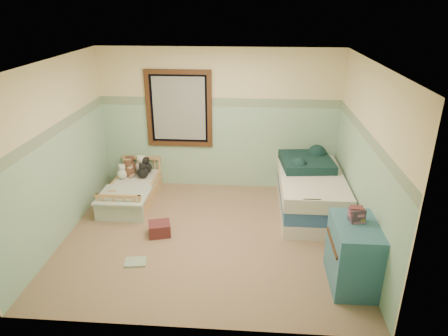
# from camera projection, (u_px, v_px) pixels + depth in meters

# --- Properties ---
(floor) EXTENTS (4.20, 3.60, 0.02)m
(floor) POSITION_uv_depth(u_px,v_px,m) (209.00, 237.00, 5.95)
(floor) COLOR #8F6F54
(floor) RESTS_ON ground
(ceiling) EXTENTS (4.20, 3.60, 0.02)m
(ceiling) POSITION_uv_depth(u_px,v_px,m) (206.00, 61.00, 4.98)
(ceiling) COLOR white
(ceiling) RESTS_ON wall_back
(wall_back) EXTENTS (4.20, 0.04, 2.50)m
(wall_back) POSITION_uv_depth(u_px,v_px,m) (219.00, 120.00, 7.12)
(wall_back) COLOR beige
(wall_back) RESTS_ON floor
(wall_front) EXTENTS (4.20, 0.04, 2.50)m
(wall_front) POSITION_uv_depth(u_px,v_px,m) (186.00, 226.00, 3.81)
(wall_front) COLOR beige
(wall_front) RESTS_ON floor
(wall_left) EXTENTS (0.04, 3.60, 2.50)m
(wall_left) POSITION_uv_depth(u_px,v_px,m) (57.00, 153.00, 5.61)
(wall_left) COLOR beige
(wall_left) RESTS_ON floor
(wall_right) EXTENTS (0.04, 3.60, 2.50)m
(wall_right) POSITION_uv_depth(u_px,v_px,m) (366.00, 161.00, 5.32)
(wall_right) COLOR beige
(wall_right) RESTS_ON floor
(wainscot_mint) EXTENTS (4.20, 0.01, 1.50)m
(wainscot_mint) POSITION_uv_depth(u_px,v_px,m) (219.00, 147.00, 7.30)
(wainscot_mint) COLOR #91CB9E
(wainscot_mint) RESTS_ON floor
(border_strip) EXTENTS (4.20, 0.01, 0.15)m
(border_strip) POSITION_uv_depth(u_px,v_px,m) (219.00, 102.00, 6.98)
(border_strip) COLOR #345F36
(border_strip) RESTS_ON wall_back
(window_frame) EXTENTS (1.16, 0.06, 1.36)m
(window_frame) POSITION_uv_depth(u_px,v_px,m) (179.00, 109.00, 7.05)
(window_frame) COLOR #442718
(window_frame) RESTS_ON wall_back
(window_blinds) EXTENTS (0.92, 0.01, 1.12)m
(window_blinds) POSITION_uv_depth(u_px,v_px,m) (179.00, 109.00, 7.06)
(window_blinds) COLOR #AFAFA8
(window_blinds) RESTS_ON window_frame
(toddler_bed_frame) EXTENTS (0.72, 1.44, 0.19)m
(toddler_bed_frame) POSITION_uv_depth(u_px,v_px,m) (133.00, 195.00, 6.97)
(toddler_bed_frame) COLOR tan
(toddler_bed_frame) RESTS_ON floor
(toddler_mattress) EXTENTS (0.66, 1.38, 0.12)m
(toddler_mattress) POSITION_uv_depth(u_px,v_px,m) (132.00, 187.00, 6.91)
(toddler_mattress) COLOR silver
(toddler_mattress) RESTS_ON toddler_bed_frame
(patchwork_quilt) EXTENTS (0.78, 0.72, 0.03)m
(patchwork_quilt) POSITION_uv_depth(u_px,v_px,m) (123.00, 195.00, 6.47)
(patchwork_quilt) COLOR #7CA4CF
(patchwork_quilt) RESTS_ON toddler_mattress
(plush_bed_brown) EXTENTS (0.22, 0.22, 0.22)m
(plush_bed_brown) POSITION_uv_depth(u_px,v_px,m) (131.00, 167.00, 7.32)
(plush_bed_brown) COLOR brown
(plush_bed_brown) RESTS_ON toddler_mattress
(plush_bed_white) EXTENTS (0.23, 0.23, 0.23)m
(plush_bed_white) POSITION_uv_depth(u_px,v_px,m) (142.00, 167.00, 7.30)
(plush_bed_white) COLOR silver
(plush_bed_white) RESTS_ON toddler_mattress
(plush_bed_tan) EXTENTS (0.17, 0.17, 0.17)m
(plush_bed_tan) POSITION_uv_depth(u_px,v_px,m) (130.00, 173.00, 7.12)
(plush_bed_tan) COLOR tan
(plush_bed_tan) RESTS_ON toddler_mattress
(plush_bed_dark) EXTENTS (0.19, 0.19, 0.19)m
(plush_bed_dark) POSITION_uv_depth(u_px,v_px,m) (143.00, 173.00, 7.10)
(plush_bed_dark) COLOR black
(plush_bed_dark) RESTS_ON toddler_mattress
(plush_floor_cream) EXTENTS (0.23, 0.23, 0.23)m
(plush_floor_cream) POSITION_uv_depth(u_px,v_px,m) (127.00, 188.00, 7.20)
(plush_floor_cream) COLOR silver
(plush_floor_cream) RESTS_ON floor
(plush_floor_tan) EXTENTS (0.24, 0.24, 0.24)m
(plush_floor_tan) POSITION_uv_depth(u_px,v_px,m) (113.00, 203.00, 6.66)
(plush_floor_tan) COLOR tan
(plush_floor_tan) RESTS_ON floor
(twin_bed_frame) EXTENTS (0.95, 1.90, 0.22)m
(twin_bed_frame) POSITION_uv_depth(u_px,v_px,m) (309.00, 204.00, 6.66)
(twin_bed_frame) COLOR white
(twin_bed_frame) RESTS_ON floor
(twin_boxspring) EXTENTS (0.95, 1.90, 0.22)m
(twin_boxspring) POSITION_uv_depth(u_px,v_px,m) (310.00, 192.00, 6.57)
(twin_boxspring) COLOR navy
(twin_boxspring) RESTS_ON twin_bed_frame
(twin_mattress) EXTENTS (0.99, 1.94, 0.22)m
(twin_mattress) POSITION_uv_depth(u_px,v_px,m) (311.00, 179.00, 6.49)
(twin_mattress) COLOR beige
(twin_mattress) RESTS_ON twin_boxspring
(teal_blanket) EXTENTS (0.90, 0.94, 0.14)m
(teal_blanket) POSITION_uv_depth(u_px,v_px,m) (306.00, 162.00, 6.70)
(teal_blanket) COLOR #10292B
(teal_blanket) RESTS_ON twin_mattress
(dresser) EXTENTS (0.51, 0.81, 0.81)m
(dresser) POSITION_uv_depth(u_px,v_px,m) (353.00, 254.00, 4.82)
(dresser) COLOR teal
(dresser) RESTS_ON floor
(book_stack) EXTENTS (0.19, 0.16, 0.16)m
(book_stack) POSITION_uv_depth(u_px,v_px,m) (357.00, 215.00, 4.71)
(book_stack) COLOR #55292A
(book_stack) RESTS_ON dresser
(red_pillow) EXTENTS (0.37, 0.35, 0.19)m
(red_pillow) POSITION_uv_depth(u_px,v_px,m) (160.00, 229.00, 5.95)
(red_pillow) COLOR maroon
(red_pillow) RESTS_ON floor
(floor_book) EXTENTS (0.31, 0.25, 0.03)m
(floor_book) POSITION_uv_depth(u_px,v_px,m) (135.00, 262.00, 5.34)
(floor_book) COLOR gold
(floor_book) RESTS_ON floor
(extra_plush_0) EXTENTS (0.19, 0.19, 0.19)m
(extra_plush_0) POSITION_uv_depth(u_px,v_px,m) (123.00, 174.00, 7.07)
(extra_plush_0) COLOR silver
(extra_plush_0) RESTS_ON toddler_mattress
(extra_plush_1) EXTENTS (0.21, 0.21, 0.21)m
(extra_plush_1) POSITION_uv_depth(u_px,v_px,m) (146.00, 168.00, 7.29)
(extra_plush_1) COLOR black
(extra_plush_1) RESTS_ON toddler_mattress
(extra_plush_2) EXTENTS (0.21, 0.21, 0.21)m
(extra_plush_2) POSITION_uv_depth(u_px,v_px,m) (128.00, 170.00, 7.22)
(extra_plush_2) COLOR tan
(extra_plush_2) RESTS_ON toddler_mattress
(extra_plush_3) EXTENTS (0.22, 0.22, 0.22)m
(extra_plush_3) POSITION_uv_depth(u_px,v_px,m) (129.00, 171.00, 7.12)
(extra_plush_3) COLOR brown
(extra_plush_3) RESTS_ON toddler_mattress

